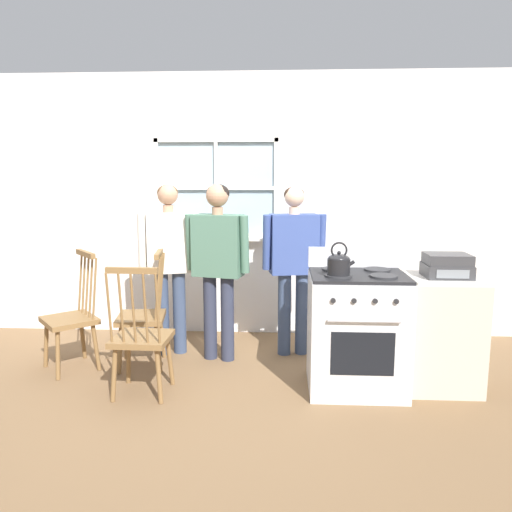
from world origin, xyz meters
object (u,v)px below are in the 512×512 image
Objects in this scene: person_teen_center at (218,255)px; potted_plant at (242,230)px; chair_by_window at (144,316)px; kettle at (339,263)px; person_adult_right at (294,255)px; side_counter at (442,333)px; chair_near_wall at (72,318)px; person_elderly_left at (169,254)px; stereo at (447,266)px; chair_center_cluster at (141,338)px; stove at (356,330)px.

person_teen_center reaches higher than potted_plant.
chair_by_window is 1.80m from kettle.
side_counter is (1.15, -0.69, -0.49)m from person_adult_right.
chair_near_wall is at bearing -89.09° from chair_by_window.
chair_near_wall is 0.65× the size of person_adult_right.
person_elderly_left is at bearing 171.51° from person_adult_right.
chair_by_window is 4.15× the size of kettle.
person_elderly_left reaches higher than stereo.
stereo reaches higher than chair_center_cluster.
chair_center_cluster is 4.15× the size of kettle.
chair_center_cluster is at bearing -109.38° from person_teen_center.
chair_near_wall is 3.01× the size of stereo.
stove is 4.57× the size of potted_plant.
stove is (2.40, -0.27, 0.02)m from chair_near_wall.
person_elderly_left is 1.00× the size of person_teen_center.
stereo is at bearing -33.55° from person_elderly_left.
side_counter is at bearing -33.07° from person_elderly_left.
potted_plant is 0.26× the size of side_counter.
chair_by_window is 1.45m from person_adult_right.
person_adult_right reaches higher than chair_near_wall.
stove is (1.80, -0.37, 0.02)m from chair_by_window.
stereo reaches higher than chair_by_window.
chair_center_cluster is 4.31× the size of potted_plant.
chair_by_window is at bearing -150.34° from person_teen_center.
stereo is at bearing 1.59° from stove.
kettle is (0.32, -0.87, 0.08)m from person_adult_right.
chair_near_wall is 3.13m from stereo.
person_teen_center is (0.64, 0.19, 0.52)m from chair_by_window.
person_elderly_left reaches higher than chair_near_wall.
chair_center_cluster is at bearing -174.13° from stereo.
stove is 1.77m from potted_plant.
person_elderly_left is at bearing 150.71° from kettle.
person_elderly_left is (0.03, 0.91, 0.50)m from chair_center_cluster.
stereo is (0.00, -0.02, 0.54)m from side_counter.
person_adult_right is at bearing 110.03° from kettle.
potted_plant is (0.62, 0.61, 0.16)m from person_elderly_left.
chair_near_wall is at bearing 169.78° from kettle.
stove is at bearing -52.24° from potted_plant.
chair_by_window is 3.01× the size of stereo.
person_adult_right is at bearing 62.77° from chair_near_wall.
potted_plant is at bearing 120.47° from kettle.
chair_by_window is at bearing 58.32° from chair_near_wall.
stove is 0.85m from stereo.
stereo reaches higher than chair_near_wall.
person_elderly_left is 0.49m from person_teen_center.
chair_center_cluster is 1.04m from person_elderly_left.
person_teen_center is 6.46× the size of kettle.
chair_center_cluster is 2.34m from side_counter.
stove reaches higher than chair_by_window.
stove reaches higher than chair_near_wall.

